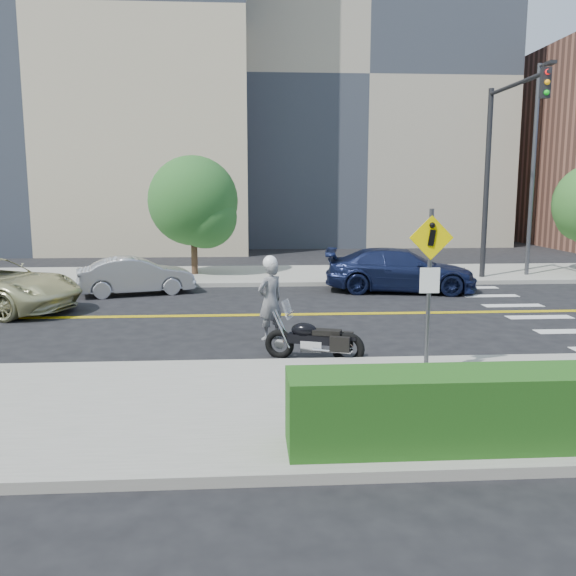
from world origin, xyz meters
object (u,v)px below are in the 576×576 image
(parked_car_silver, at_px, (136,276))
(pedestrian_sign, at_px, (430,277))
(motorcyclist, at_px, (270,298))
(parked_car_blue, at_px, (400,270))
(motorcycle, at_px, (314,331))

(parked_car_silver, bearing_deg, pedestrian_sign, -161.81)
(motorcyclist, bearing_deg, parked_car_blue, -162.61)
(pedestrian_sign, xyz_separation_m, motorcycle, (-1.84, 1.71, -1.35))
(pedestrian_sign, distance_m, parked_car_silver, 12.26)
(parked_car_silver, bearing_deg, motorcyclist, -163.35)
(motorcycle, height_order, parked_car_silver, parked_car_silver)
(motorcyclist, relative_size, parked_car_blue, 0.39)
(motorcycle, relative_size, parked_car_silver, 0.53)
(motorcyclist, xyz_separation_m, parked_car_blue, (4.69, 6.50, -0.25))
(motorcyclist, height_order, parked_car_silver, motorcyclist)
(pedestrian_sign, relative_size, motorcycle, 1.49)
(parked_car_blue, bearing_deg, parked_car_silver, 99.77)
(motorcycle, xyz_separation_m, parked_car_silver, (-5.10, 8.30, 0.01))
(motorcycle, bearing_deg, motorcyclist, 133.80)
(motorcyclist, xyz_separation_m, parked_car_silver, (-4.26, 6.51, -0.36))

